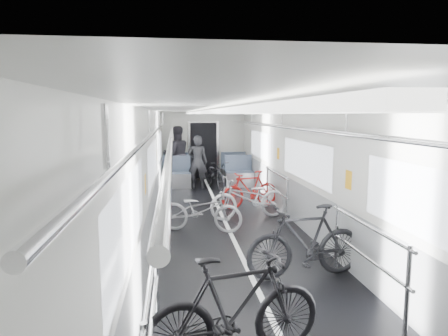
# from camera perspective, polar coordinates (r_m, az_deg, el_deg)

# --- Properties ---
(car_shell) EXTENTS (3.02, 14.01, 2.41)m
(car_shell) POSITION_cam_1_polar(r_m,az_deg,el_deg) (9.42, -0.60, 0.49)
(car_shell) COLOR black
(car_shell) RESTS_ON ground
(bike_left_mid) EXTENTS (1.81, 0.85, 1.05)m
(bike_left_mid) POSITION_cam_1_polar(r_m,az_deg,el_deg) (3.91, 1.63, -19.43)
(bike_left_mid) COLOR black
(bike_left_mid) RESTS_ON floor
(bike_left_far) EXTENTS (1.75, 1.05, 0.87)m
(bike_left_far) POSITION_cam_1_polar(r_m,az_deg,el_deg) (7.92, -3.31, -6.00)
(bike_left_far) COLOR #9B9A9F
(bike_left_far) RESTS_ON floor
(bike_right_near) EXTENTS (1.79, 0.67, 1.05)m
(bike_right_near) POSITION_cam_1_polar(r_m,az_deg,el_deg) (5.84, 11.59, -10.22)
(bike_right_near) COLOR black
(bike_right_near) RESTS_ON floor
(bike_right_mid) EXTENTS (1.87, 0.94, 0.94)m
(bike_right_mid) POSITION_cam_1_polar(r_m,az_deg,el_deg) (8.87, 3.63, -4.29)
(bike_right_mid) COLOR silver
(bike_right_mid) RESTS_ON floor
(bike_right_far) EXTENTS (1.59, 0.84, 0.92)m
(bike_right_far) POSITION_cam_1_polar(r_m,az_deg,el_deg) (9.89, 3.73, -3.09)
(bike_right_far) COLOR red
(bike_right_far) RESTS_ON floor
(bike_aisle) EXTENTS (0.95, 1.74, 0.87)m
(bike_aisle) POSITION_cam_1_polar(r_m,az_deg,el_deg) (12.51, -1.27, -0.92)
(bike_aisle) COLOR black
(bike_aisle) RESTS_ON floor
(person_standing) EXTENTS (0.66, 0.49, 1.66)m
(person_standing) POSITION_cam_1_polar(r_m,az_deg,el_deg) (12.42, -3.78, 0.85)
(person_standing) COLOR black
(person_standing) RESTS_ON floor
(person_seated) EXTENTS (1.10, 0.96, 1.91)m
(person_seated) POSITION_cam_1_polar(r_m,az_deg,el_deg) (13.67, -6.78, 1.96)
(person_seated) COLOR #27252C
(person_seated) RESTS_ON floor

